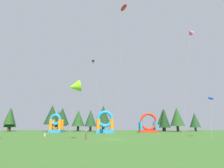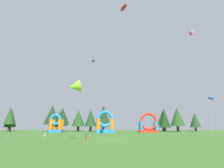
{
  "view_description": "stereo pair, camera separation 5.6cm",
  "coord_description": "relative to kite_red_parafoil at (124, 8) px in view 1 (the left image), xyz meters",
  "views": [
    {
      "loc": [
        -0.35,
        -37.74,
        2.77
      ],
      "look_at": [
        0.0,
        9.43,
        12.61
      ],
      "focal_mm": 31.11,
      "sensor_mm": 36.0,
      "label": 1
    },
    {
      "loc": [
        -0.29,
        -37.74,
        2.77
      ],
      "look_at": [
        0.0,
        9.43,
        12.61
      ],
      "focal_mm": 31.11,
      "sensor_mm": 36.0,
      "label": 2
    }
  ],
  "objects": [
    {
      "name": "kite_black_diamond",
      "position": [
        -9.17,
        29.66,
        -2.84
      ],
      "size": [
        5.83,
        10.38,
        25.93
      ],
      "color": "black",
      "rests_on": "ground_plane"
    },
    {
      "name": "tree_row_10",
      "position": [
        19.23,
        42.27,
        -22.54
      ],
      "size": [
        4.56,
        4.56,
        9.28
      ],
      "color": "#4C331E",
      "rests_on": "ground_plane"
    },
    {
      "name": "tree_row_5",
      "position": [
        -22.9,
        43.35,
        -21.88
      ],
      "size": [
        5.71,
        5.71,
        9.58
      ],
      "color": "#4C331E",
      "rests_on": "ground_plane"
    },
    {
      "name": "ground_plane",
      "position": [
        -2.5,
        -0.55,
        -27.91
      ],
      "size": [
        120.0,
        120.0,
        0.0
      ],
      "primitive_type": "plane",
      "color": "#3D6B28"
    },
    {
      "name": "tree_row_12",
      "position": [
        32.56,
        44.2,
        -23.36
      ],
      "size": [
        4.45,
        4.45,
        7.61
      ],
      "color": "#4C331E",
      "rests_on": "ground_plane"
    },
    {
      "name": "tree_row_7",
      "position": [
        -11.06,
        42.72,
        -22.57
      ],
      "size": [
        4.89,
        4.89,
        8.8
      ],
      "color": "#4C331E",
      "rests_on": "ground_plane"
    },
    {
      "name": "tree_row_9",
      "position": [
        19.19,
        44.16,
        -22.17
      ],
      "size": [
        4.98,
        4.98,
        9.0
      ],
      "color": "#4C331E",
      "rests_on": "ground_plane"
    },
    {
      "name": "tree_row_8",
      "position": [
        -5.86,
        43.25,
        -21.39
      ],
      "size": [
        6.11,
        6.11,
        10.47
      ],
      "color": "#4C331E",
      "rests_on": "ground_plane"
    },
    {
      "name": "inflatable_red_slide",
      "position": [
        10.52,
        31.7,
        -25.49
      ],
      "size": [
        6.32,
        3.74,
        6.83
      ],
      "color": "red",
      "rests_on": "ground_plane"
    },
    {
      "name": "tree_row_0",
      "position": [
        -44.05,
        43.08,
        -22.43
      ],
      "size": [
        4.85,
        4.85,
        9.39
      ],
      "color": "#4C331E",
      "rests_on": "ground_plane"
    },
    {
      "name": "kite_red_parafoil",
      "position": [
        0.0,
        0.0,
        0.0
      ],
      "size": [
        2.55,
        8.98,
        28.67
      ],
      "color": "red",
      "rests_on": "ground_plane"
    },
    {
      "name": "tree_row_11",
      "position": [
        23.64,
        39.7,
        -22.13
      ],
      "size": [
        5.57,
        5.57,
        9.52
      ],
      "color": "#4C331E",
      "rests_on": "ground_plane"
    },
    {
      "name": "person_midfield",
      "position": [
        -7.45,
        -0.68,
        -26.91
      ],
      "size": [
        0.33,
        0.33,
        1.67
      ],
      "rotation": [
        0.0,
        0.0,
        6.12
      ],
      "color": "#B21E26",
      "rests_on": "ground_plane"
    },
    {
      "name": "kite_pink_delta",
      "position": [
        18.75,
        10.07,
        -0.63
      ],
      "size": [
        3.88,
        4.05,
        28.1
      ],
      "color": "#EA599E",
      "rests_on": "ground_plane"
    },
    {
      "name": "tree_row_6",
      "position": [
        -16.46,
        44.72,
        -22.6
      ],
      "size": [
        5.41,
        5.41,
        8.66
      ],
      "color": "#4C331E",
      "rests_on": "ground_plane"
    },
    {
      "name": "kite_blue_parafoil",
      "position": [
        18.52,
        2.58,
        -19.67
      ],
      "size": [
        3.4,
        4.38,
        8.75
      ],
      "color": "blue",
      "rests_on": "ground_plane"
    },
    {
      "name": "tree_row_4",
      "position": [
        -23.48,
        45.34,
        -22.05
      ],
      "size": [
        4.45,
        4.45,
        9.57
      ],
      "color": "#4C331E",
      "rests_on": "ground_plane"
    },
    {
      "name": "tree_row_2",
      "position": [
        -26.3,
        40.34,
        -21.41
      ],
      "size": [
        6.28,
        6.28,
        10.4
      ],
      "color": "#4C331E",
      "rests_on": "ground_plane"
    },
    {
      "name": "tree_row_3",
      "position": [
        -24.91,
        45.07,
        -22.88
      ],
      "size": [
        4.28,
        4.28,
        8.46
      ],
      "color": "#4C331E",
      "rests_on": "ground_plane"
    },
    {
      "name": "person_far_side",
      "position": [
        -18.31,
        8.93,
        -26.88
      ],
      "size": [
        0.38,
        0.38,
        1.73
      ],
      "rotation": [
        0.0,
        0.0,
        3.52
      ],
      "color": "silver",
      "rests_on": "ground_plane"
    },
    {
      "name": "inflatable_yellow_castle",
      "position": [
        -21.86,
        30.84,
        -25.47
      ],
      "size": [
        4.22,
        4.46,
        6.43
      ],
      "color": "#268CD8",
      "rests_on": "ground_plane"
    },
    {
      "name": "inflatable_blue_arch",
      "position": [
        -4.65,
        27.79,
        -25.25
      ],
      "size": [
        5.84,
        4.79,
        7.34
      ],
      "color": "#268CD8",
      "rests_on": "ground_plane"
    },
    {
      "name": "tree_row_1",
      "position": [
        -43.8,
        41.62,
        -21.83
      ],
      "size": [
        4.29,
        4.29,
        9.52
      ],
      "color": "#4C331E",
      "rests_on": "ground_plane"
    },
    {
      "name": "kite_lime_delta",
      "position": [
        -9.16,
        -4.96,
        -18.65
      ],
      "size": [
        2.87,
        4.0,
        10.49
      ],
      "color": "#8CD826",
      "rests_on": "ground_plane"
    }
  ]
}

